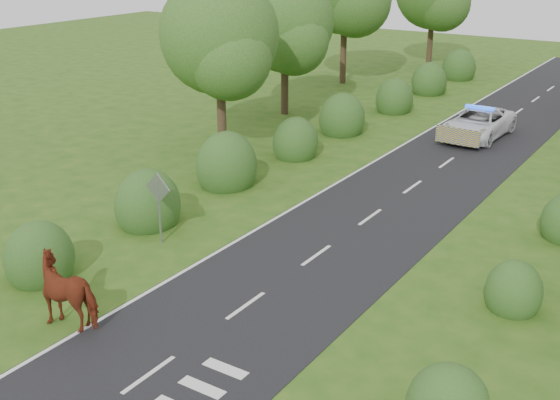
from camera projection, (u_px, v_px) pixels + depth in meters
The scene contains 9 objects.
ground at pixel (246, 306), 19.99m from camera, with size 120.00×120.00×0.00m, color #295114.
road at pixel (439, 168), 31.75m from camera, with size 6.00×70.00×0.02m, color black.
road_markings at pixel (387, 174), 30.94m from camera, with size 4.96×70.00×0.01m.
hedgerow_left at pixel (278, 148), 32.22m from camera, with size 2.75×50.41×3.00m.
tree_left_a at pixel (222, 41), 32.37m from camera, with size 5.74×5.60×8.38m.
tree_left_b at pixel (287, 27), 39.51m from camera, with size 5.74×5.60×8.07m.
road_sign at pixel (159, 198), 23.52m from camera, with size 1.06×0.08×2.53m.
cow at pixel (72, 294), 18.93m from camera, with size 1.23×2.33×1.65m, color #5D2014.
police_van at pixel (478, 123), 36.38m from camera, with size 2.75×5.61×1.66m.
Camera 1 is at (10.42, -14.24, 9.91)m, focal length 45.00 mm.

